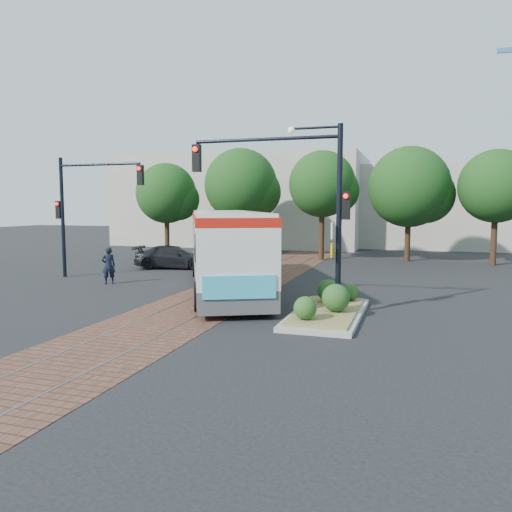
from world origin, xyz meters
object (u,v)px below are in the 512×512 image
object	(u,v)px
parked_car	(174,257)
traffic_island	(329,306)
signal_pole_main	(302,189)
officer	(109,265)
signal_pole_left	(81,201)
city_bus	(225,246)

from	to	relation	value
parked_car	traffic_island	bearing A→B (deg)	-144.03
signal_pole_main	officer	world-z (taller)	signal_pole_main
signal_pole_left	parked_car	bearing A→B (deg)	61.81
city_bus	signal_pole_main	xyz separation A→B (m)	(4.24, -3.89, 2.28)
signal_pole_left	officer	size ratio (longest dim) A/B	3.50
traffic_island	officer	size ratio (longest dim) A/B	3.03
signal_pole_main	signal_pole_left	bearing A→B (deg)	158.55
city_bus	signal_pole_left	xyz separation A→B (m)	(-7.99, 0.92, 1.99)
traffic_island	parked_car	distance (m)	14.39
traffic_island	signal_pole_left	xyz separation A→B (m)	(-13.19, 4.89, 3.54)
signal_pole_left	officer	bearing A→B (deg)	-28.86
city_bus	signal_pole_main	distance (m)	6.19
city_bus	signal_pole_left	distance (m)	8.29
city_bus	traffic_island	size ratio (longest dim) A/B	2.40
city_bus	signal_pole_main	world-z (taller)	signal_pole_main
signal_pole_left	signal_pole_main	bearing A→B (deg)	-21.45
city_bus	parked_car	world-z (taller)	city_bus
officer	traffic_island	bearing A→B (deg)	121.52
signal_pole_main	parked_car	xyz separation A→B (m)	(-9.65, 9.63, -3.50)
officer	signal_pole_main	bearing A→B (deg)	120.34
signal_pole_left	parked_car	distance (m)	6.34
signal_pole_left	parked_car	xyz separation A→B (m)	(2.58, 4.82, -3.21)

